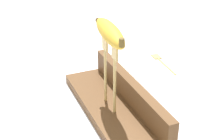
{
  "coord_description": "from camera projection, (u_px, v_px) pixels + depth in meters",
  "views": [
    {
      "loc": [
        0.64,
        -0.27,
        0.48
      ],
      "look_at": [
        0.0,
        0.0,
        0.12
      ],
      "focal_mm": 52.9,
      "sensor_mm": 36.0,
      "label": 1
    }
  ],
  "objects": [
    {
      "name": "board_backstop",
      "position": [
        130.0,
        91.0,
        0.83
      ],
      "size": [
        0.4,
        0.02,
        0.06
      ],
      "primitive_type": "cube",
      "color": "brown",
      "rests_on": "wooden_board"
    },
    {
      "name": "fork_stand_center",
      "position": [
        110.0,
        68.0,
        0.78
      ],
      "size": [
        0.08,
        0.01,
        0.18
      ],
      "color": "tan",
      "rests_on": "wooden_board"
    },
    {
      "name": "banana_raised_center",
      "position": [
        110.0,
        32.0,
        0.74
      ],
      "size": [
        0.19,
        0.06,
        0.04
      ],
      "color": "gold",
      "rests_on": "fork_stand_center"
    },
    {
      "name": "wooden_board",
      "position": [
        112.0,
        109.0,
        0.83
      ],
      "size": [
        0.41,
        0.13,
        0.02
      ],
      "primitive_type": "cube",
      "color": "brown",
      "rests_on": "ground"
    },
    {
      "name": "ground_plane",
      "position": [
        112.0,
        113.0,
        0.84
      ],
      "size": [
        3.0,
        3.0,
        0.0
      ],
      "primitive_type": "plane",
      "color": "silver"
    },
    {
      "name": "fork_fallen_near",
      "position": [
        161.0,
        61.0,
        1.11
      ],
      "size": [
        0.16,
        0.03,
        0.01
      ],
      "color": "tan",
      "rests_on": "ground"
    }
  ]
}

